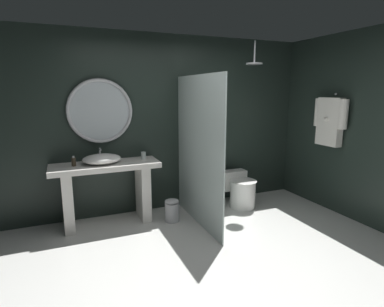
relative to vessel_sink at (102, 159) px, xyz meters
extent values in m
plane|color=silver|center=(0.96, -1.58, -0.91)|extent=(5.76, 5.76, 0.00)
cube|color=#1E2823|center=(0.96, 0.32, 0.39)|extent=(4.80, 0.10, 2.60)
cube|color=#1E2823|center=(3.31, -0.82, 0.39)|extent=(0.10, 2.47, 2.60)
cube|color=silver|center=(0.04, 0.00, -0.10)|extent=(1.41, 0.51, 0.07)
cube|color=silver|center=(-0.45, 0.00, -0.52)|extent=(0.13, 0.43, 0.78)
cube|color=silver|center=(0.54, 0.00, -0.52)|extent=(0.13, 0.43, 0.78)
ellipsoid|color=white|center=(0.00, 0.00, 0.00)|extent=(0.50, 0.41, 0.13)
cylinder|color=#B7B7BC|center=(0.00, 0.19, 0.03)|extent=(0.02, 0.02, 0.18)
cylinder|color=#B7B7BC|center=(0.00, 0.12, 0.11)|extent=(0.02, 0.13, 0.02)
cylinder|color=silver|center=(0.58, 0.06, -0.01)|extent=(0.07, 0.07, 0.11)
cylinder|color=#3D3323|center=(-0.35, -0.01, -0.01)|extent=(0.05, 0.05, 0.11)
cylinder|color=#B7B7BC|center=(-0.35, -0.01, 0.06)|extent=(0.03, 0.03, 0.02)
torus|color=#B7B7BC|center=(0.04, 0.23, 0.61)|extent=(0.87, 0.05, 0.87)
cylinder|color=#B2BCC1|center=(0.04, 0.24, 0.61)|extent=(0.80, 0.01, 0.80)
cube|color=silver|center=(1.19, -0.46, 0.09)|extent=(0.02, 1.46, 2.00)
cylinder|color=#B7B7BC|center=(2.19, -0.20, 1.43)|extent=(0.02, 0.02, 0.31)
cylinder|color=#B7B7BC|center=(2.19, -0.20, 1.27)|extent=(0.24, 0.24, 0.02)
sphere|color=#B7B7BC|center=(3.24, -0.75, 0.84)|extent=(0.04, 0.04, 0.04)
cube|color=silver|center=(3.17, -0.75, 0.44)|extent=(0.12, 0.40, 0.70)
cylinder|color=silver|center=(3.17, -0.97, 0.56)|extent=(0.13, 0.13, 0.41)
cylinder|color=silver|center=(3.17, -0.53, 0.56)|extent=(0.13, 0.13, 0.41)
sphere|color=silver|center=(3.09, -0.75, 0.47)|extent=(0.07, 0.07, 0.07)
cylinder|color=white|center=(2.06, -0.21, -0.70)|extent=(0.39, 0.39, 0.43)
ellipsoid|color=white|center=(2.06, -0.21, -0.48)|extent=(0.41, 0.45, 0.02)
cube|color=white|center=(2.06, 0.08, -0.54)|extent=(0.40, 0.19, 0.31)
cylinder|color=#B7B7BC|center=(0.87, -0.28, -0.78)|extent=(0.20, 0.20, 0.27)
ellipsoid|color=#B7B7BC|center=(0.87, -0.28, -0.62)|extent=(0.20, 0.20, 0.06)
camera|label=1|loc=(-0.44, -4.14, 0.89)|focal=28.90mm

